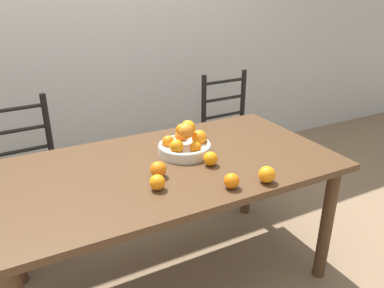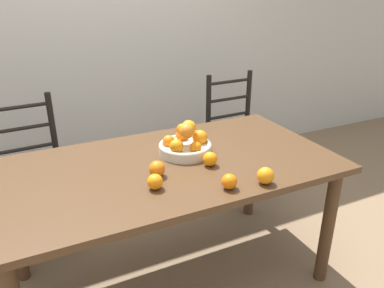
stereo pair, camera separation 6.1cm
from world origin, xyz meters
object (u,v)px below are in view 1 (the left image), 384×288
(orange_loose_0, at_px, (211,159))
(orange_loose_3, at_px, (158,169))
(chair_right, at_px, (232,136))
(orange_loose_1, at_px, (157,182))
(fruit_bowl, at_px, (185,144))
(orange_loose_2, at_px, (232,181))
(orange_loose_4, at_px, (267,175))
(chair_left, at_px, (27,179))

(orange_loose_0, xyz_separation_m, orange_loose_3, (-0.28, 0.01, 0.00))
(chair_right, bearing_deg, orange_loose_1, -138.58)
(fruit_bowl, bearing_deg, orange_loose_1, -134.30)
(orange_loose_2, relative_size, orange_loose_3, 0.91)
(orange_loose_0, height_order, orange_loose_1, orange_loose_0)
(orange_loose_2, relative_size, orange_loose_4, 0.90)
(orange_loose_2, xyz_separation_m, orange_loose_3, (-0.25, 0.25, 0.00))
(orange_loose_2, bearing_deg, chair_right, 56.00)
(orange_loose_3, height_order, chair_left, chair_left)
(orange_loose_2, distance_m, chair_right, 1.39)
(fruit_bowl, xyz_separation_m, chair_left, (-0.78, 0.69, -0.35))
(chair_left, height_order, chair_right, same)
(fruit_bowl, bearing_deg, orange_loose_4, -67.70)
(chair_left, bearing_deg, orange_loose_2, -57.70)
(fruit_bowl, distance_m, chair_right, 1.09)
(orange_loose_0, relative_size, chair_left, 0.08)
(orange_loose_3, relative_size, chair_right, 0.08)
(orange_loose_3, height_order, chair_right, chair_right)
(chair_right, bearing_deg, orange_loose_0, -130.91)
(orange_loose_4, bearing_deg, orange_loose_3, 146.44)
(orange_loose_1, bearing_deg, fruit_bowl, 45.70)
(fruit_bowl, height_order, orange_loose_1, fruit_bowl)
(fruit_bowl, distance_m, orange_loose_2, 0.43)
(orange_loose_1, relative_size, orange_loose_4, 0.90)
(orange_loose_0, xyz_separation_m, chair_right, (0.72, 0.88, -0.33))
(orange_loose_0, height_order, chair_right, chair_right)
(chair_right, bearing_deg, orange_loose_2, -125.45)
(orange_loose_4, height_order, chair_right, chair_right)
(orange_loose_4, bearing_deg, orange_loose_1, 160.04)
(orange_loose_0, distance_m, orange_loose_2, 0.24)
(fruit_bowl, distance_m, chair_left, 1.09)
(orange_loose_1, xyz_separation_m, orange_loose_2, (0.30, -0.14, -0.00))
(orange_loose_1, distance_m, orange_loose_3, 0.12)
(orange_loose_1, relative_size, chair_left, 0.08)
(orange_loose_2, bearing_deg, orange_loose_1, 154.81)
(orange_loose_0, bearing_deg, chair_right, 50.54)
(fruit_bowl, relative_size, orange_loose_4, 3.61)
(fruit_bowl, relative_size, orange_loose_2, 4.03)
(fruit_bowl, xyz_separation_m, chair_right, (0.77, 0.69, -0.35))
(orange_loose_3, bearing_deg, orange_loose_1, -114.93)
(orange_loose_0, xyz_separation_m, orange_loose_1, (-0.33, -0.10, -0.00))
(fruit_bowl, distance_m, orange_loose_3, 0.30)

